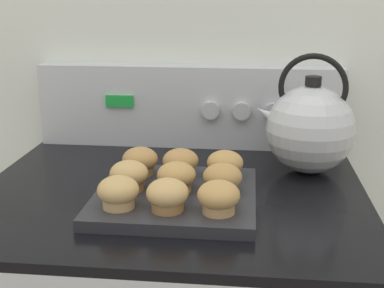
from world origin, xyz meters
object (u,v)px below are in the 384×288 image
(muffin_r1_c0, at_px, (129,176))
(muffin_r1_c2, at_px, (222,179))
(muffin_r2_c1, at_px, (181,163))
(tea_kettle, at_px, (310,128))
(muffin_r1_c1, at_px, (176,177))
(muffin_r0_c1, at_px, (167,195))
(muffin_r2_c2, at_px, (225,165))
(muffin_r0_c2, at_px, (219,197))
(muffin_r2_c0, at_px, (140,161))
(muffin_r0_c0, at_px, (118,192))
(muffin_pan, at_px, (176,197))

(muffin_r1_c0, xyz_separation_m, muffin_r1_c2, (0.18, 0.00, 0.00))
(muffin_r2_c1, distance_m, tea_kettle, 0.30)
(muffin_r1_c1, distance_m, tea_kettle, 0.34)
(muffin_r1_c0, bearing_deg, muffin_r0_c1, -45.60)
(muffin_r2_c2, bearing_deg, muffin_r0_c1, -117.33)
(muffin_r0_c2, xyz_separation_m, muffin_r2_c0, (-0.17, 0.18, 0.00))
(muffin_r1_c2, relative_size, tea_kettle, 0.28)
(muffin_r0_c1, xyz_separation_m, muffin_r1_c0, (-0.09, 0.09, 0.00))
(muffin_r0_c2, height_order, muffin_r2_c0, same)
(muffin_r0_c2, bearing_deg, muffin_r1_c0, 152.84)
(muffin_r0_c1, distance_m, muffin_r1_c2, 0.13)
(muffin_r0_c0, xyz_separation_m, muffin_r1_c1, (0.09, 0.09, 0.00))
(muffin_r2_c0, bearing_deg, muffin_r1_c1, -44.76)
(muffin_r0_c0, distance_m, muffin_r2_c2, 0.25)
(muffin_r0_c0, relative_size, tea_kettle, 0.28)
(muffin_r2_c2, height_order, tea_kettle, tea_kettle)
(muffin_r0_c0, xyz_separation_m, muffin_r1_c0, (-0.00, 0.09, 0.00))
(muffin_r2_c1, distance_m, muffin_r2_c2, 0.09)
(muffin_r1_c2, relative_size, muffin_r2_c1, 1.00)
(muffin_r1_c0, height_order, muffin_r2_c2, same)
(muffin_r1_c0, distance_m, muffin_r1_c2, 0.18)
(muffin_pan, distance_m, muffin_r2_c0, 0.13)
(muffin_r0_c2, relative_size, muffin_r1_c0, 1.00)
(muffin_r1_c2, bearing_deg, muffin_r0_c0, -153.63)
(muffin_r2_c1, bearing_deg, muffin_r2_c0, 179.28)
(muffin_r0_c0, bearing_deg, muffin_r1_c1, 44.22)
(muffin_r0_c0, distance_m, muffin_r0_c2, 0.18)
(muffin_r0_c1, height_order, muffin_r2_c1, same)
(muffin_pan, relative_size, muffin_r2_c1, 4.11)
(muffin_r1_c0, height_order, tea_kettle, tea_kettle)
(muffin_r2_c2, bearing_deg, muffin_r1_c1, -136.44)
(muffin_r0_c1, bearing_deg, muffin_pan, 89.09)
(muffin_pan, height_order, muffin_r2_c2, muffin_r2_c2)
(muffin_r0_c2, relative_size, muffin_r2_c0, 1.00)
(muffin_r1_c1, xyz_separation_m, muffin_r2_c2, (0.09, 0.08, 0.00))
(muffin_r0_c2, xyz_separation_m, muffin_r1_c1, (-0.09, 0.09, 0.00))
(muffin_r1_c0, xyz_separation_m, muffin_r1_c1, (0.09, 0.00, 0.00))
(muffin_r0_c0, bearing_deg, muffin_pan, 44.05)
(muffin_r1_c1, xyz_separation_m, muffin_r1_c2, (0.09, -0.00, 0.00))
(muffin_r2_c1, height_order, muffin_r2_c2, same)
(muffin_r2_c0, bearing_deg, tea_kettle, 18.71)
(muffin_r2_c1, bearing_deg, muffin_r0_c1, -89.80)
(muffin_r1_c0, distance_m, muffin_r2_c1, 0.12)
(muffin_r0_c2, xyz_separation_m, muffin_r2_c1, (-0.09, 0.18, 0.00))
(muffin_r0_c2, distance_m, muffin_r2_c2, 0.18)
(muffin_r1_c0, xyz_separation_m, tea_kettle, (0.36, 0.21, 0.05))
(muffin_r1_c2, bearing_deg, muffin_pan, -178.85)
(muffin_r2_c0, xyz_separation_m, tea_kettle, (0.35, 0.12, 0.05))
(muffin_pan, relative_size, muffin_r2_c2, 4.11)
(tea_kettle, bearing_deg, muffin_r2_c2, -145.20)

